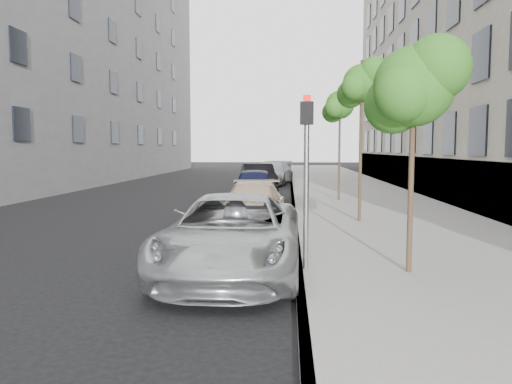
# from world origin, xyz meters

# --- Properties ---
(ground) EXTENTS (160.00, 160.00, 0.00)m
(ground) POSITION_xyz_m (0.00, 0.00, 0.00)
(ground) COLOR black
(ground) RESTS_ON ground
(sidewalk) EXTENTS (6.40, 72.00, 0.14)m
(sidewalk) POSITION_xyz_m (4.30, 24.00, 0.07)
(sidewalk) COLOR gray
(sidewalk) RESTS_ON ground
(curb) EXTENTS (0.15, 72.00, 0.14)m
(curb) POSITION_xyz_m (1.18, 24.00, 0.07)
(curb) COLOR #9E9B93
(curb) RESTS_ON ground
(tree_near) EXTENTS (1.77, 1.57, 4.26)m
(tree_near) POSITION_xyz_m (3.23, 1.50, 3.53)
(tree_near) COLOR #38281C
(tree_near) RESTS_ON sidewalk
(tree_mid) EXTENTS (1.55, 1.35, 5.04)m
(tree_mid) POSITION_xyz_m (3.23, 8.00, 4.40)
(tree_mid) COLOR #38281C
(tree_mid) RESTS_ON sidewalk
(tree_far) EXTENTS (1.61, 1.41, 4.98)m
(tree_far) POSITION_xyz_m (3.23, 14.50, 4.31)
(tree_far) COLOR #38281C
(tree_far) RESTS_ON sidewalk
(signal_pole) EXTENTS (0.26, 0.21, 3.25)m
(signal_pole) POSITION_xyz_m (1.30, 1.59, 2.17)
(signal_pole) COLOR #939699
(signal_pole) RESTS_ON sidewalk
(minivan) EXTENTS (2.60, 5.51, 1.52)m
(minivan) POSITION_xyz_m (-0.10, 1.70, 0.76)
(minivan) COLOR #ACAEB1
(minivan) RESTS_ON ground
(suv) EXTENTS (2.00, 4.77, 1.38)m
(suv) POSITION_xyz_m (-0.10, 7.40, 0.69)
(suv) COLOR #C8AD8E
(suv) RESTS_ON ground
(sedan_blue) EXTENTS (2.01, 4.61, 1.54)m
(sedan_blue) POSITION_xyz_m (-0.56, 14.30, 0.77)
(sedan_blue) COLOR black
(sedan_blue) RESTS_ON ground
(sedan_black) EXTENTS (2.44, 4.94, 1.56)m
(sedan_black) POSITION_xyz_m (-0.73, 20.08, 0.78)
(sedan_black) COLOR black
(sedan_black) RESTS_ON ground
(sedan_rear) EXTENTS (3.03, 5.72, 1.58)m
(sedan_rear) POSITION_xyz_m (-0.10, 25.76, 0.79)
(sedan_rear) COLOR #95969C
(sedan_rear) RESTS_ON ground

